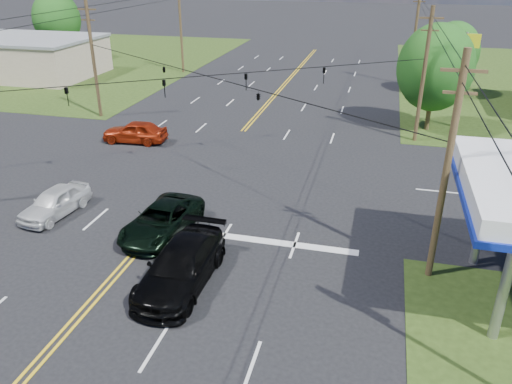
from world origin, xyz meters
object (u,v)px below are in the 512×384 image
(pole_nw, at_px, (93,58))
(pickup_white, at_px, (55,202))
(tree_far_l, at_px, (57,19))
(suv_black, at_px, (181,266))
(pole_left_far, at_px, (181,27))
(retail_nw, at_px, (25,58))
(tree_right_a, at_px, (435,68))
(pole_right_far, at_px, (415,35))
(pickup_dkgreen, at_px, (162,220))
(tree_right_b, at_px, (453,52))
(pole_ne, at_px, (424,75))
(pole_se, at_px, (447,169))

(pole_nw, bearing_deg, pickup_white, -67.02)
(tree_far_l, xyz_separation_m, suv_black, (35.00, -44.18, -4.34))
(pole_left_far, bearing_deg, retail_nw, -160.56)
(tree_right_a, distance_m, tree_far_l, 50.16)
(retail_nw, bearing_deg, pole_left_far, 19.44)
(pole_nw, distance_m, tree_right_a, 27.17)
(tree_right_a, bearing_deg, pole_nw, -173.66)
(pole_right_far, relative_size, pickup_dkgreen, 1.87)
(suv_black, bearing_deg, tree_right_b, 70.59)
(suv_black, bearing_deg, pole_right_far, 77.08)
(tree_far_l, bearing_deg, pole_ne, -27.07)
(tree_right_b, bearing_deg, tree_far_l, 170.63)
(tree_right_a, distance_m, pickup_white, 28.44)
(tree_right_b, distance_m, pickup_dkgreen, 36.39)
(pole_ne, bearing_deg, tree_far_l, 152.93)
(retail_nw, distance_m, tree_right_a, 45.21)
(pole_nw, distance_m, pickup_dkgreen, 22.49)
(pole_left_far, height_order, pickup_dkgreen, pole_left_far)
(retail_nw, relative_size, suv_black, 2.71)
(pole_ne, xyz_separation_m, suv_black, (-10.00, -21.18, -4.06))
(pole_left_far, xyz_separation_m, tree_right_b, (29.50, -4.00, -0.95))
(tree_far_l, height_order, pickup_dkgreen, tree_far_l)
(tree_far_l, bearing_deg, tree_right_b, -9.37)
(pole_right_far, relative_size, tree_right_b, 1.41)
(retail_nw, height_order, tree_right_b, tree_right_b)
(pole_left_far, height_order, suv_black, pole_left_far)
(pole_left_far, distance_m, pickup_dkgreen, 39.17)
(pole_se, bearing_deg, tree_far_l, 137.66)
(pole_se, distance_m, suv_black, 11.25)
(pole_nw, relative_size, pole_ne, 1.00)
(pole_left_far, bearing_deg, tree_right_a, -30.65)
(pole_left_far, xyz_separation_m, tree_right_a, (27.00, -16.00, -0.30))
(pole_right_far, bearing_deg, pickup_white, -117.56)
(suv_black, bearing_deg, tree_right_a, 66.59)
(tree_right_b, height_order, pickup_dkgreen, tree_right_b)
(pole_ne, bearing_deg, pole_nw, 180.00)
(pole_ne, relative_size, suv_black, 1.61)
(pole_nw, distance_m, tree_right_b, 33.10)
(tree_right_b, bearing_deg, pole_ne, -103.13)
(pole_nw, relative_size, pole_left_far, 0.95)
(retail_nw, bearing_deg, tree_far_l, 101.31)
(tree_right_a, bearing_deg, pickup_white, -134.70)
(pole_left_far, relative_size, pickup_dkgreen, 1.87)
(pole_nw, bearing_deg, pickup_dkgreen, -52.35)
(pole_ne, relative_size, pickup_white, 2.21)
(pole_se, relative_size, pickup_dkgreen, 1.77)
(tree_far_l, bearing_deg, tree_right_a, -23.50)
(pole_right_far, relative_size, tree_right_a, 1.22)
(pole_se, distance_m, pole_ne, 18.00)
(retail_nw, distance_m, pole_ne, 45.02)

